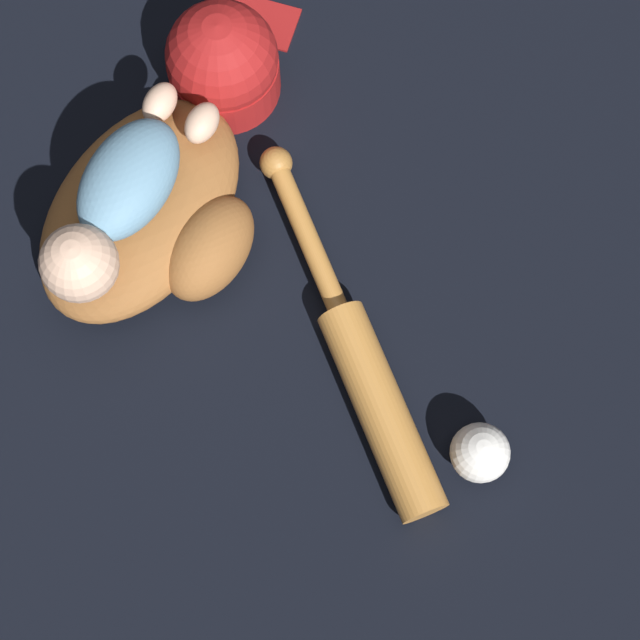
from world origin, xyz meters
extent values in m
plane|color=black|center=(0.00, 0.00, 0.00)|extent=(6.00, 6.00, 0.00)
ellipsoid|color=#935B2D|center=(-0.04, 0.00, 0.05)|extent=(0.38, 0.29, 0.10)
ellipsoid|color=#935B2D|center=(-0.07, 0.10, 0.05)|extent=(0.17, 0.13, 0.10)
ellipsoid|color=#6693B2|center=(-0.04, 0.00, 0.14)|extent=(0.19, 0.15, 0.08)
sphere|color=beige|center=(0.07, 0.04, 0.15)|extent=(0.09, 0.09, 0.09)
ellipsoid|color=beige|center=(-0.17, 0.00, 0.12)|extent=(0.07, 0.05, 0.04)
ellipsoid|color=beige|center=(-0.15, -0.06, 0.12)|extent=(0.07, 0.05, 0.04)
cylinder|color=#C6843D|center=(-0.07, 0.40, 0.03)|extent=(0.17, 0.28, 0.06)
cylinder|color=#C6843D|center=(-0.17, 0.18, 0.03)|extent=(0.12, 0.22, 0.03)
sphere|color=#A97034|center=(-0.22, 0.07, 0.03)|extent=(0.04, 0.04, 0.04)
sphere|color=white|center=(-0.11, 0.53, 0.04)|extent=(0.07, 0.07, 0.07)
cylinder|color=maroon|center=(-0.26, -0.07, 0.03)|extent=(0.15, 0.15, 0.06)
sphere|color=maroon|center=(-0.26, -0.07, 0.08)|extent=(0.15, 0.15, 0.15)
cube|color=maroon|center=(-0.36, -0.12, 0.00)|extent=(0.12, 0.15, 0.01)
camera|label=1|loc=(0.19, 0.55, 1.32)|focal=60.00mm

